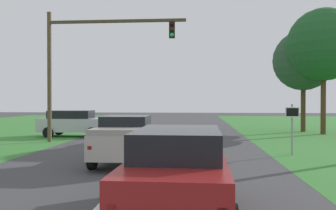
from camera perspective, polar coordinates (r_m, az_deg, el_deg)
The scene contains 8 objects.
ground_plane at distance 12.63m, azimuth -5.48°, elevation -10.20°, with size 120.00×120.00×0.00m, color #424244.
red_suv_near at distance 7.42m, azimuth 1.57°, elevation -10.41°, with size 2.21×4.46×1.80m.
pickup_truck_lead at distance 13.94m, azimuth -6.55°, elevation -5.25°, with size 2.21×4.93×1.81m.
traffic_light at distance 21.36m, azimuth -12.95°, elevation 7.72°, with size 8.05×0.40×7.52m.
keep_moving_sign at distance 16.68m, azimuth 19.09°, elevation -2.61°, with size 0.60×0.09×2.24m.
oak_tree_right at distance 28.14m, azimuth 23.44°, elevation 8.74°, with size 5.15×5.15×8.95m.
crossing_suv_far at distance 24.91m, azimuth -14.69°, elevation -2.72°, with size 4.65×2.25×1.73m.
extra_tree_1 at distance 29.69m, azimuth 20.67°, elevation 6.60°, with size 4.61×4.61×7.79m.
Camera 1 is at (2.19, -1.26, 2.38)m, focal length 38.44 mm.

